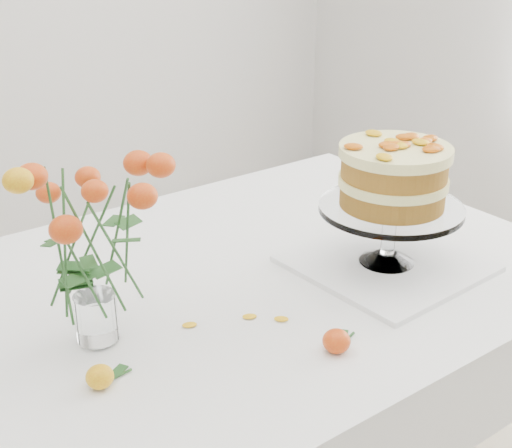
{
  "coord_description": "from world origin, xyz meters",
  "views": [
    {
      "loc": [
        -0.66,
        -1.02,
        1.42
      ],
      "look_at": [
        0.03,
        -0.1,
        0.91
      ],
      "focal_mm": 50.0,
      "sensor_mm": 36.0,
      "label": 1
    }
  ],
  "objects": [
    {
      "name": "cake_stand",
      "position": [
        0.32,
        -0.15,
        0.94
      ],
      "size": [
        0.28,
        0.28,
        0.25
      ],
      "rotation": [
        0.0,
        0.0,
        -0.43
      ],
      "color": "white",
      "rests_on": "napkin"
    },
    {
      "name": "stray_petal_c",
      "position": [
        0.02,
        -0.18,
        0.76
      ],
      "size": [
        0.03,
        0.02,
        0.0
      ],
      "primitive_type": "ellipsoid",
      "color": "#F7B40F",
      "rests_on": "table"
    },
    {
      "name": "loose_rose_near",
      "position": [
        -0.32,
        -0.16,
        0.77
      ],
      "size": [
        0.08,
        0.04,
        0.04
      ],
      "rotation": [
        0.0,
        0.0,
        0.12
      ],
      "color": "yellow",
      "rests_on": "table"
    },
    {
      "name": "rose_vase",
      "position": [
        -0.27,
        -0.05,
        0.96
      ],
      "size": [
        0.28,
        0.28,
        0.35
      ],
      "rotation": [
        0.0,
        0.0,
        0.26
      ],
      "color": "white",
      "rests_on": "table"
    },
    {
      "name": "stray_petal_a",
      "position": [
        -0.12,
        -0.1,
        0.76
      ],
      "size": [
        0.03,
        0.02,
        0.0
      ],
      "primitive_type": "ellipsoid",
      "color": "#F7B40F",
      "rests_on": "table"
    },
    {
      "name": "stray_petal_b",
      "position": [
        -0.02,
        -0.14,
        0.76
      ],
      "size": [
        0.03,
        0.02,
        0.0
      ],
      "primitive_type": "ellipsoid",
      "color": "#F7B40F",
      "rests_on": "table"
    },
    {
      "name": "napkin",
      "position": [
        0.32,
        -0.15,
        0.76
      ],
      "size": [
        0.35,
        0.35,
        0.01
      ],
      "primitive_type": "cube",
      "rotation": [
        0.0,
        0.0,
        0.05
      ],
      "color": "white",
      "rests_on": "table"
    },
    {
      "name": "table",
      "position": [
        0.0,
        0.0,
        0.67
      ],
      "size": [
        1.43,
        0.93,
        0.76
      ],
      "color": "tan",
      "rests_on": "ground"
    },
    {
      "name": "loose_rose_far",
      "position": [
        0.03,
        -0.31,
        0.78
      ],
      "size": [
        0.08,
        0.05,
        0.04
      ],
      "rotation": [
        0.0,
        0.0,
        0.31
      ],
      "color": "red",
      "rests_on": "table"
    }
  ]
}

